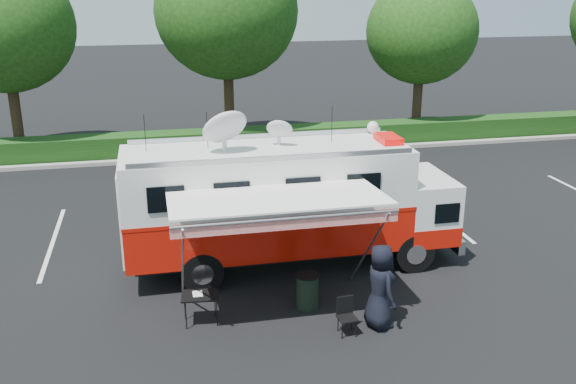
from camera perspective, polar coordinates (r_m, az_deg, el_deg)
The scene contains 9 objects.
ground_plane at distance 17.36m, azimuth 0.35°, elevation -6.47°, with size 120.00×120.00×0.00m, color black.
back_border at distance 28.71m, azimuth -3.08°, elevation 13.92°, with size 60.00×6.14×8.87m.
stall_lines at distance 19.98m, azimuth -2.92°, elevation -3.00°, with size 24.12×5.50×0.01m.
command_truck at distance 16.67m, azimuth 0.11°, elevation -0.91°, with size 8.71×2.40×4.18m.
awning at distance 13.92m, azimuth -0.85°, elevation -1.02°, with size 4.75×2.47×2.87m.
person at distance 14.70m, azimuth 8.02°, elevation -11.67°, with size 0.95×0.62×1.93m, color black.
folding_table at distance 14.48m, azimuth -7.82°, elevation -9.19°, with size 0.88×0.66×0.70m.
folding_chair at distance 14.15m, azimuth 5.19°, elevation -10.61°, with size 0.43×0.44×0.82m.
trash_bin at distance 15.12m, azimuth 1.73°, elevation -8.75°, with size 0.56×0.56×0.83m.
Camera 1 is at (-3.41, -15.34, 7.39)m, focal length 40.00 mm.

